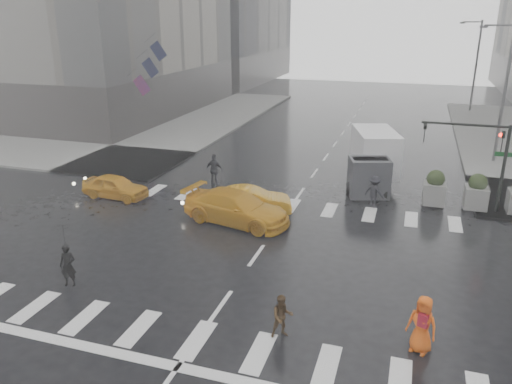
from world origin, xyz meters
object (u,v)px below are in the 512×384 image
(taxi_mid, at_px, (251,201))
(pedestrian_orange, at_px, (422,324))
(pedestrian_brown, at_px, (282,316))
(taxi_front, at_px, (115,187))
(box_truck, at_px, (373,158))
(traffic_signal_pole, at_px, (484,150))

(taxi_mid, bearing_deg, pedestrian_orange, -155.39)
(pedestrian_orange, bearing_deg, pedestrian_brown, -150.01)
(taxi_front, distance_m, box_truck, 14.54)
(pedestrian_brown, relative_size, pedestrian_orange, 0.79)
(taxi_front, xyz_separation_m, taxi_mid, (7.72, 0.06, 0.04))
(traffic_signal_pole, height_order, pedestrian_orange, traffic_signal_pole)
(pedestrian_orange, height_order, box_truck, box_truck)
(pedestrian_brown, xyz_separation_m, box_truck, (1.20, 15.69, 0.94))
(pedestrian_orange, distance_m, box_truck, 15.42)
(pedestrian_brown, height_order, taxi_front, pedestrian_brown)
(pedestrian_brown, bearing_deg, traffic_signal_pole, 36.15)
(pedestrian_brown, relative_size, taxi_front, 0.38)
(pedestrian_orange, bearing_deg, box_truck, 122.88)
(traffic_signal_pole, relative_size, pedestrian_brown, 3.18)
(pedestrian_brown, distance_m, pedestrian_orange, 4.09)
(traffic_signal_pole, relative_size, box_truck, 0.78)
(traffic_signal_pole, relative_size, taxi_mid, 1.12)
(pedestrian_orange, distance_m, taxi_mid, 12.03)
(box_truck, bearing_deg, traffic_signal_pole, -43.33)
(box_truck, bearing_deg, taxi_front, -170.87)
(traffic_signal_pole, bearing_deg, taxi_mid, -161.25)
(traffic_signal_pole, bearing_deg, pedestrian_orange, -101.51)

